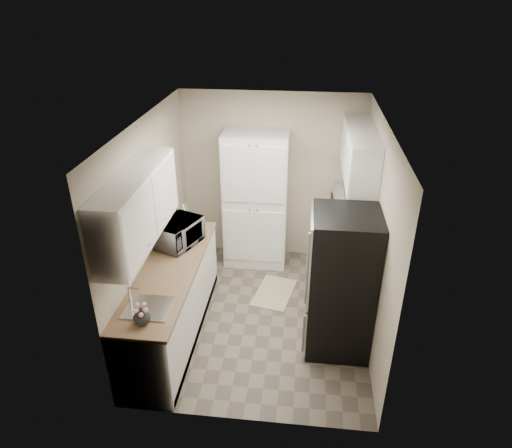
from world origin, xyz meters
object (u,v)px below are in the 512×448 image
(wine_bottle, at_px, (178,221))
(toaster_oven, at_px, (347,203))
(electric_range, at_px, (338,272))
(microwave, at_px, (179,233))
(refrigerator, at_px, (341,284))
(pantry_cabinet, at_px, (256,201))

(wine_bottle, xyz_separation_m, toaster_oven, (2.21, 0.81, -0.01))
(electric_range, height_order, wine_bottle, wine_bottle)
(electric_range, relative_size, microwave, 1.98)
(toaster_oven, bearing_deg, microwave, -164.63)
(refrigerator, bearing_deg, microwave, 164.97)
(microwave, distance_m, wine_bottle, 0.38)
(microwave, xyz_separation_m, toaster_oven, (2.10, 1.17, -0.03))
(pantry_cabinet, xyz_separation_m, wine_bottle, (-0.92, -0.85, 0.06))
(pantry_cabinet, bearing_deg, toaster_oven, -1.48)
(refrigerator, distance_m, toaster_oven, 1.71)
(pantry_cabinet, relative_size, wine_bottle, 7.34)
(electric_range, distance_m, microwave, 2.09)
(pantry_cabinet, xyz_separation_m, refrigerator, (1.14, -1.73, -0.15))
(pantry_cabinet, relative_size, electric_range, 1.77)
(refrigerator, relative_size, toaster_oven, 3.91)
(electric_range, distance_m, refrigerator, 0.88)
(wine_bottle, bearing_deg, microwave, -72.12)
(refrigerator, height_order, toaster_oven, refrigerator)
(refrigerator, xyz_separation_m, microwave, (-1.95, 0.52, 0.23))
(pantry_cabinet, bearing_deg, electric_range, -38.22)
(electric_range, relative_size, wine_bottle, 4.15)
(wine_bottle, relative_size, toaster_oven, 0.63)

